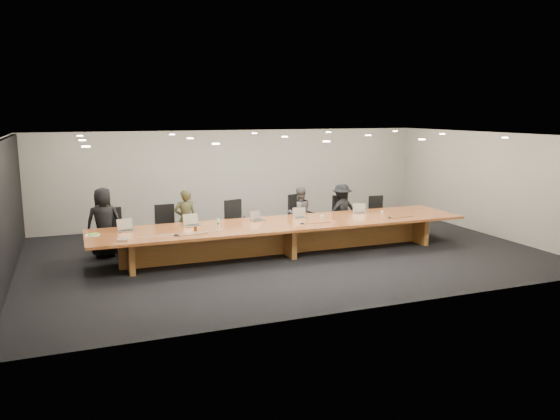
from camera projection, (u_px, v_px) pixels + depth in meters
The scene contains 29 objects.
ground at pixel (285, 253), 13.06m from camera, with size 12.00×12.00×0.00m, color black.
back_wall at pixel (236, 177), 16.48m from camera, with size 12.00×0.02×2.80m, color beige.
left_wall_panel at pixel (4, 213), 10.71m from camera, with size 0.08×7.84×2.74m, color black.
conference_table at pixel (285, 232), 12.97m from camera, with size 9.00×1.80×0.75m.
chair_far_left at pixel (114, 231), 12.83m from camera, with size 0.57×0.57×1.12m, color black, non-canonical shape.
chair_left at pixel (167, 228), 13.18m from camera, with size 0.58×0.58×1.14m, color black, non-canonical shape.
chair_mid_left at pixel (238, 222), 13.82m from camera, with size 0.59×0.59×1.15m, color black, non-canonical shape.
chair_mid_right at pixel (301, 216), 14.51m from camera, with size 0.61×0.61×1.20m, color black, non-canonical shape.
chair_right at pixel (344, 216), 14.80m from camera, with size 0.57×0.57×1.12m, color black, non-canonical shape.
chair_far_right at pixel (379, 214), 15.36m from camera, with size 0.52×0.52×1.02m, color black, non-canonical shape.
person_a at pixel (104, 222), 12.64m from camera, with size 0.80×0.52×1.63m, color black.
person_b at pixel (186, 220), 13.26m from camera, with size 0.55×0.36×1.50m, color #34341C.
person_c at pixel (299, 213), 14.31m from camera, with size 0.69×0.54×1.41m, color #4E4D50.
person_d at pixel (342, 210), 14.71m from camera, with size 0.92×0.53×1.43m, color black.
laptop_a at pixel (127, 225), 11.96m from camera, with size 0.35×0.25×0.27m, color #BFAB92, non-canonical shape.
laptop_b at pixel (193, 220), 12.51m from camera, with size 0.35×0.26×0.28m, color #BFB092, non-canonical shape.
laptop_c at pixel (258, 216), 13.10m from camera, with size 0.31×0.22×0.24m, color tan, non-canonical shape.
laptop_d at pixel (300, 213), 13.44m from camera, with size 0.33×0.24×0.26m, color #BEAD91, non-canonical shape.
laptop_e at pixel (360, 209), 14.06m from camera, with size 0.32×0.24×0.26m, color #C2AF94, non-canonical shape.
water_bottle at pixel (218, 223), 12.34m from camera, with size 0.06×0.06×0.19m, color silver.
amber_mug at pixel (196, 228), 12.03m from camera, with size 0.08×0.08×0.10m, color brown.
paper_cup_near at pixel (322, 217), 13.37m from camera, with size 0.08×0.08×0.09m, color white.
paper_cup_far at pixel (382, 212), 14.03m from camera, with size 0.07×0.07×0.08m, color white.
notepad at pixel (92, 235), 11.54m from camera, with size 0.29×0.23×0.02m, color silver.
lime_gadget at pixel (93, 234), 11.54m from camera, with size 0.18×0.10×0.03m, color #6EC835.
av_box at pixel (122, 240), 11.09m from camera, with size 0.21×0.16×0.03m, color #BABBC0.
mic_left at pixel (176, 235), 11.54m from camera, with size 0.14×0.14×0.03m, color black.
mic_center at pixel (302, 223), 12.75m from camera, with size 0.13×0.13×0.03m, color black.
mic_right at pixel (390, 217), 13.45m from camera, with size 0.12×0.12×0.03m, color black.
Camera 1 is at (-4.67, -11.78, 3.33)m, focal length 35.00 mm.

